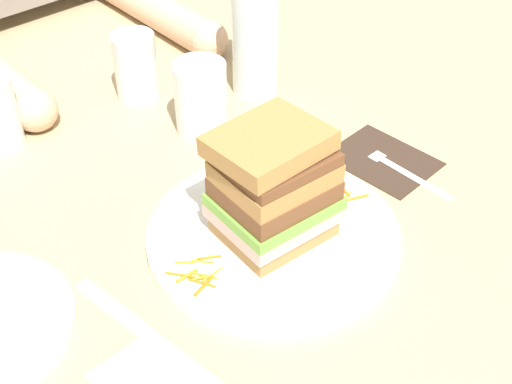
% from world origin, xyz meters
% --- Properties ---
extents(ground_plane, '(3.00, 3.00, 0.00)m').
position_xyz_m(ground_plane, '(0.00, 0.00, 0.00)').
color(ground_plane, tan).
extents(main_plate, '(0.29, 0.29, 0.01)m').
position_xyz_m(main_plate, '(-0.01, -0.02, 0.01)').
color(main_plate, white).
rests_on(main_plate, ground_plane).
extents(sandwich, '(0.13, 0.11, 0.14)m').
position_xyz_m(sandwich, '(-0.02, -0.01, 0.08)').
color(sandwich, '#A87A42').
rests_on(sandwich, main_plate).
extents(carrot_shred_0, '(0.02, 0.03, 0.00)m').
position_xyz_m(carrot_shred_0, '(-0.12, -0.02, 0.01)').
color(carrot_shred_0, orange).
rests_on(carrot_shred_0, main_plate).
extents(carrot_shred_1, '(0.03, 0.00, 0.00)m').
position_xyz_m(carrot_shred_1, '(-0.11, -0.02, 0.01)').
color(carrot_shred_1, orange).
rests_on(carrot_shred_1, main_plate).
extents(carrot_shred_2, '(0.02, 0.02, 0.00)m').
position_xyz_m(carrot_shred_2, '(-0.10, 0.00, 0.01)').
color(carrot_shred_2, orange).
rests_on(carrot_shred_2, main_plate).
extents(carrot_shred_3, '(0.02, 0.03, 0.00)m').
position_xyz_m(carrot_shred_3, '(-0.13, -0.00, 0.01)').
color(carrot_shred_3, orange).
rests_on(carrot_shred_3, main_plate).
extents(carrot_shred_4, '(0.03, 0.01, 0.00)m').
position_xyz_m(carrot_shred_4, '(-0.13, -0.03, 0.01)').
color(carrot_shred_4, orange).
rests_on(carrot_shred_4, main_plate).
extents(carrot_shred_5, '(0.02, 0.01, 0.00)m').
position_xyz_m(carrot_shred_5, '(-0.12, -0.02, 0.01)').
color(carrot_shred_5, orange).
rests_on(carrot_shred_5, main_plate).
extents(carrot_shred_6, '(0.02, 0.02, 0.00)m').
position_xyz_m(carrot_shred_6, '(-0.10, 0.00, 0.01)').
color(carrot_shred_6, orange).
rests_on(carrot_shred_6, main_plate).
extents(carrot_shred_7, '(0.02, 0.02, 0.00)m').
position_xyz_m(carrot_shred_7, '(-0.12, 0.01, 0.01)').
color(carrot_shred_7, orange).
rests_on(carrot_shred_7, main_plate).
extents(carrot_shred_8, '(0.02, 0.03, 0.00)m').
position_xyz_m(carrot_shred_8, '(-0.12, -0.02, 0.01)').
color(carrot_shred_8, orange).
rests_on(carrot_shred_8, main_plate).
extents(carrot_shred_9, '(0.03, 0.00, 0.00)m').
position_xyz_m(carrot_shred_9, '(-0.13, -0.01, 0.01)').
color(carrot_shred_9, orange).
rests_on(carrot_shred_9, main_plate).
extents(carrot_shred_10, '(0.02, 0.01, 0.00)m').
position_xyz_m(carrot_shred_10, '(0.07, -0.01, 0.01)').
color(carrot_shred_10, orange).
rests_on(carrot_shred_10, main_plate).
extents(carrot_shred_11, '(0.03, 0.01, 0.00)m').
position_xyz_m(carrot_shred_11, '(0.10, -0.04, 0.01)').
color(carrot_shred_11, orange).
rests_on(carrot_shred_11, main_plate).
extents(carrot_shred_12, '(0.01, 0.03, 0.00)m').
position_xyz_m(carrot_shred_12, '(0.10, -0.02, 0.01)').
color(carrot_shred_12, orange).
rests_on(carrot_shred_12, main_plate).
extents(carrot_shred_13, '(0.03, 0.01, 0.00)m').
position_xyz_m(carrot_shred_13, '(0.09, -0.03, 0.01)').
color(carrot_shred_13, orange).
rests_on(carrot_shred_13, main_plate).
extents(carrot_shred_14, '(0.02, 0.01, 0.00)m').
position_xyz_m(carrot_shred_14, '(0.09, -0.01, 0.01)').
color(carrot_shred_14, orange).
rests_on(carrot_shred_14, main_plate).
extents(carrot_shred_15, '(0.01, 0.02, 0.00)m').
position_xyz_m(carrot_shred_15, '(0.09, -0.00, 0.01)').
color(carrot_shred_15, orange).
rests_on(carrot_shred_15, main_plate).
extents(carrot_shred_16, '(0.02, 0.02, 0.00)m').
position_xyz_m(carrot_shred_16, '(0.08, -0.02, 0.01)').
color(carrot_shred_16, orange).
rests_on(carrot_shred_16, main_plate).
extents(carrot_shred_17, '(0.01, 0.02, 0.00)m').
position_xyz_m(carrot_shred_17, '(0.07, -0.01, 0.01)').
color(carrot_shred_17, orange).
rests_on(carrot_shred_17, main_plate).
extents(carrot_shred_18, '(0.02, 0.02, 0.00)m').
position_xyz_m(carrot_shred_18, '(0.08, -0.00, 0.01)').
color(carrot_shred_18, orange).
rests_on(carrot_shred_18, main_plate).
extents(carrot_shred_19, '(0.03, 0.00, 0.00)m').
position_xyz_m(carrot_shred_19, '(0.08, -0.00, 0.01)').
color(carrot_shred_19, orange).
rests_on(carrot_shred_19, main_plate).
extents(napkin_dark, '(0.11, 0.13, 0.00)m').
position_xyz_m(napkin_dark, '(0.19, 0.00, 0.00)').
color(napkin_dark, '#38281E').
rests_on(napkin_dark, ground_plane).
extents(fork, '(0.02, 0.17, 0.00)m').
position_xyz_m(fork, '(0.19, -0.02, 0.00)').
color(fork, silver).
rests_on(fork, napkin_dark).
extents(knife, '(0.04, 0.20, 0.00)m').
position_xyz_m(knife, '(-0.20, -0.03, 0.00)').
color(knife, silver).
rests_on(knife, ground_plane).
extents(juice_glass, '(0.07, 0.07, 0.10)m').
position_xyz_m(juice_glass, '(0.06, 0.21, 0.04)').
color(juice_glass, white).
rests_on(juice_glass, ground_plane).
extents(water_bottle, '(0.07, 0.07, 0.25)m').
position_xyz_m(water_bottle, '(0.18, 0.24, 0.11)').
color(water_bottle, silver).
rests_on(water_bottle, ground_plane).
extents(empty_tumbler_0, '(0.06, 0.06, 0.10)m').
position_xyz_m(empty_tumbler_0, '(0.04, 0.34, 0.05)').
color(empty_tumbler_0, silver).
rests_on(empty_tumbler_0, ground_plane).
extents(napkin_pink, '(0.08, 0.09, 0.00)m').
position_xyz_m(napkin_pink, '(-0.23, -0.08, 0.00)').
color(napkin_pink, pink).
rests_on(napkin_pink, ground_plane).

